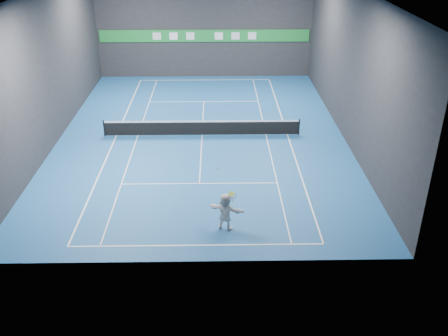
{
  "coord_description": "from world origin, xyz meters",
  "views": [
    {
      "loc": [
        0.89,
        -29.42,
        12.7
      ],
      "look_at": [
        1.28,
        -7.56,
        1.5
      ],
      "focal_mm": 40.0,
      "sensor_mm": 36.0,
      "label": 1
    }
  ],
  "objects_px": {
    "player": "(225,212)",
    "tennis_ball": "(217,168)",
    "tennis_net": "(202,127)",
    "tennis_racket": "(233,196)"
  },
  "relations": [
    {
      "from": "tennis_ball",
      "to": "tennis_net",
      "type": "bearing_deg",
      "value": 95.0
    },
    {
      "from": "player",
      "to": "tennis_ball",
      "type": "height_order",
      "value": "tennis_ball"
    },
    {
      "from": "player",
      "to": "tennis_ball",
      "type": "bearing_deg",
      "value": 25.09
    },
    {
      "from": "player",
      "to": "tennis_racket",
      "type": "bearing_deg",
      "value": -149.57
    },
    {
      "from": "player",
      "to": "tennis_ball",
      "type": "distance_m",
      "value": 2.2
    },
    {
      "from": "tennis_ball",
      "to": "tennis_racket",
      "type": "relative_size",
      "value": 0.11
    },
    {
      "from": "tennis_ball",
      "to": "tennis_net",
      "type": "distance_m",
      "value": 10.98
    },
    {
      "from": "player",
      "to": "tennis_ball",
      "type": "xyz_separation_m",
      "value": [
        -0.35,
        -0.02,
        2.18
      ]
    },
    {
      "from": "tennis_net",
      "to": "tennis_racket",
      "type": "relative_size",
      "value": 21.61
    },
    {
      "from": "player",
      "to": "tennis_racket",
      "type": "xyz_separation_m",
      "value": [
        0.32,
        0.05,
        0.76
      ]
    }
  ]
}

